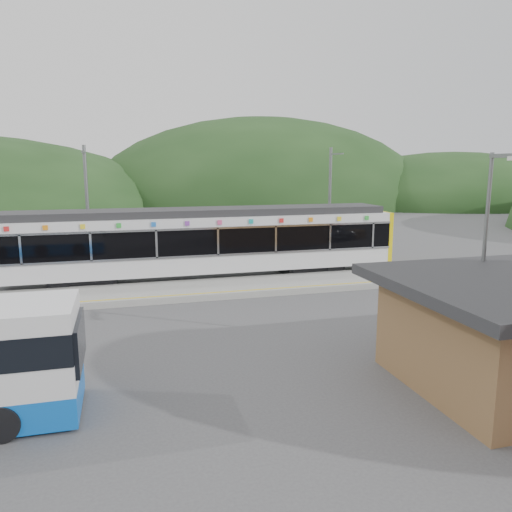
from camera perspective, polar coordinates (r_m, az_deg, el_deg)
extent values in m
plane|color=#4C4C4F|center=(21.10, 0.05, -6.05)|extent=(120.00, 120.00, 0.00)
ellipsoid|color=#1E3D19|center=(76.79, 0.81, 5.90)|extent=(52.00, 39.00, 26.00)
ellipsoid|color=#1E3D19|center=(84.46, 21.37, 5.60)|extent=(44.00, 33.00, 16.00)
cube|color=#9E9E99|center=(24.15, -2.04, -3.57)|extent=(26.00, 3.20, 0.30)
cube|color=yellow|center=(22.88, -1.29, -3.95)|extent=(26.00, 0.10, 0.01)
cube|color=black|center=(26.19, -19.06, -2.70)|extent=(3.20, 2.20, 0.56)
cube|color=black|center=(28.04, 6.19, -1.35)|extent=(3.20, 2.20, 0.56)
cube|color=silver|center=(26.31, -6.02, -0.48)|extent=(20.00, 2.90, 0.92)
cube|color=black|center=(26.11, -6.07, 2.07)|extent=(20.00, 2.96, 1.45)
cube|color=silver|center=(24.76, -5.47, 0.05)|extent=(20.00, 0.05, 0.10)
cube|color=silver|center=(24.56, -5.53, 3.15)|extent=(20.00, 0.05, 0.10)
cube|color=silver|center=(26.00, -6.11, 4.15)|extent=(20.00, 2.90, 0.45)
cube|color=#2D2D30|center=(25.96, -6.13, 5.04)|extent=(19.40, 2.50, 0.36)
cube|color=yellow|center=(29.52, 13.72, 2.15)|extent=(0.24, 2.92, 3.00)
cube|color=silver|center=(24.68, -25.33, 0.65)|extent=(0.10, 0.05, 1.35)
cube|color=silver|center=(24.33, -18.36, 1.00)|extent=(0.10, 0.05, 1.35)
cube|color=silver|center=(24.35, -11.30, 1.33)|extent=(0.10, 0.05, 1.35)
cube|color=silver|center=(24.74, -4.36, 1.64)|extent=(0.10, 0.05, 1.35)
cube|color=silver|center=(25.48, 2.28, 1.92)|extent=(0.10, 0.05, 1.35)
cube|color=silver|center=(26.54, 8.47, 2.15)|extent=(0.10, 0.05, 1.35)
cube|color=silver|center=(27.64, 13.22, 2.31)|extent=(0.10, 0.05, 1.35)
cube|color=red|center=(24.66, -26.64, 2.78)|extent=(0.22, 0.04, 0.22)
cube|color=orange|center=(24.39, -22.95, 2.99)|extent=(0.22, 0.04, 0.22)
cube|color=yellow|center=(24.23, -19.20, 3.19)|extent=(0.22, 0.04, 0.22)
cube|color=green|center=(24.18, -15.41, 3.38)|extent=(0.22, 0.04, 0.22)
cube|color=blue|center=(24.23, -11.62, 3.56)|extent=(0.22, 0.04, 0.22)
cube|color=purple|center=(24.38, -7.86, 3.71)|extent=(0.22, 0.04, 0.22)
cube|color=#E54C8C|center=(24.64, -4.17, 3.85)|extent=(0.22, 0.04, 0.22)
cube|color=#19A5A5|center=(25.00, -0.56, 3.97)|extent=(0.22, 0.04, 0.22)
cube|color=red|center=(25.46, 2.93, 4.07)|extent=(0.22, 0.04, 0.22)
cube|color=orange|center=(26.00, 6.29, 4.16)|extent=(0.22, 0.04, 0.22)
cube|color=yellow|center=(26.63, 9.50, 4.22)|extent=(0.22, 0.04, 0.22)
cube|color=green|center=(27.34, 12.55, 4.27)|extent=(0.22, 0.04, 0.22)
cylinder|color=slate|center=(28.26, -18.68, 4.82)|extent=(0.18, 0.18, 7.00)
cube|color=slate|center=(27.36, -19.14, 11.14)|extent=(0.08, 1.80, 0.08)
cylinder|color=slate|center=(30.82, 8.40, 5.67)|extent=(0.18, 0.18, 7.00)
cube|color=slate|center=(30.00, 9.18, 11.45)|extent=(0.08, 1.80, 0.08)
cylinder|color=black|center=(13.68, -26.18, -14.67)|extent=(0.85, 2.45, 0.84)
cylinder|color=slate|center=(17.13, 24.59, 0.03)|extent=(0.12, 0.12, 6.34)
cube|color=slate|center=(16.55, 26.46, 10.23)|extent=(0.17, 1.06, 0.12)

